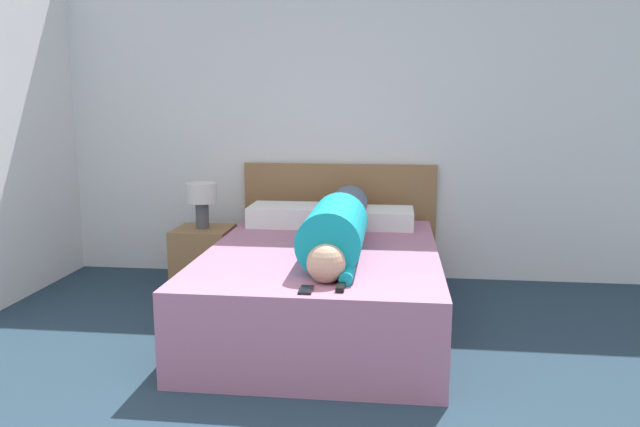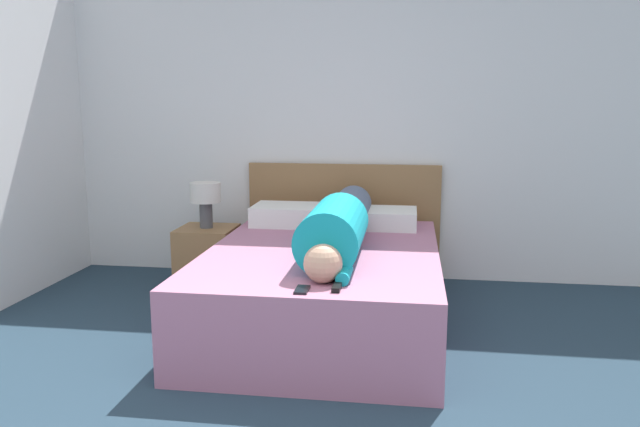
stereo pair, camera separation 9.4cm
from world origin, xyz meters
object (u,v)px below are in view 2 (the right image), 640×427
at_px(table_lamp, 206,197).
at_px(person_lying, 340,225).
at_px(tv_remote, 337,286).
at_px(pillow_second, 381,218).
at_px(cell_phone, 302,290).
at_px(bed, 323,287).
at_px(nightstand, 208,258).
at_px(pillow_near_headboard, 290,215).

distance_m(table_lamp, person_lying, 1.29).
distance_m(person_lying, tv_remote, 0.85).
bearing_deg(pillow_second, table_lamp, -177.53).
xyz_separation_m(person_lying, cell_phone, (-0.08, -0.89, -0.15)).
bearing_deg(cell_phone, pillow_second, 79.47).
bearing_deg(table_lamp, cell_phone, -57.32).
xyz_separation_m(bed, tv_remote, (0.18, -0.83, 0.26)).
height_order(nightstand, table_lamp, table_lamp).
xyz_separation_m(bed, person_lying, (0.10, 0.00, 0.41)).
bearing_deg(bed, pillow_second, 66.35).
xyz_separation_m(nightstand, table_lamp, (-0.00, 0.00, 0.47)).
relative_size(nightstand, pillow_near_headboard, 0.88).
bearing_deg(table_lamp, bed, -34.55).
relative_size(bed, person_lying, 1.12).
relative_size(pillow_near_headboard, tv_remote, 3.60).
relative_size(nightstand, pillow_second, 0.92).
bearing_deg(pillow_second, tv_remote, -95.03).
distance_m(nightstand, person_lying, 1.35).
xyz_separation_m(bed, pillow_near_headboard, (-0.36, 0.74, 0.33)).
relative_size(person_lying, pillow_near_headboard, 3.33).
xyz_separation_m(nightstand, pillow_second, (1.31, 0.06, 0.33)).
bearing_deg(pillow_second, bed, -113.65).
height_order(nightstand, pillow_near_headboard, pillow_near_headboard).
bearing_deg(nightstand, tv_remote, -52.22).
distance_m(person_lying, pillow_second, 0.77).
distance_m(bed, pillow_second, 0.87).
distance_m(nightstand, pillow_second, 1.35).
height_order(tv_remote, cell_phone, tv_remote).
bearing_deg(pillow_second, cell_phone, -100.53).
height_order(person_lying, pillow_second, person_lying).
bearing_deg(cell_phone, person_lying, 84.79).
distance_m(bed, person_lying, 0.42).
height_order(person_lying, pillow_near_headboard, person_lying).
bearing_deg(nightstand, person_lying, -31.97).
distance_m(pillow_second, tv_remote, 1.58).
bearing_deg(table_lamp, nightstand, 0.00).
xyz_separation_m(person_lying, pillow_second, (0.22, 0.74, -0.09)).
bearing_deg(cell_phone, table_lamp, 122.68).
relative_size(bed, tv_remote, 13.43).
distance_m(table_lamp, pillow_near_headboard, 0.65).
relative_size(nightstand, cell_phone, 3.64).
xyz_separation_m(person_lying, pillow_near_headboard, (-0.46, 0.74, -0.08)).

